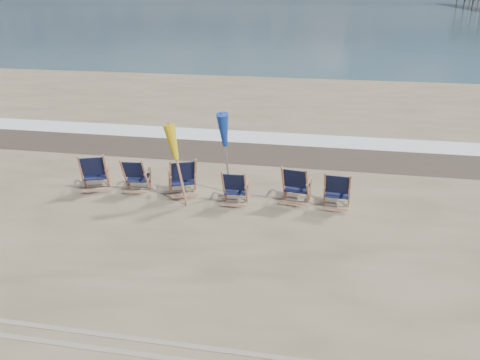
{
  "coord_description": "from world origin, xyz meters",
  "views": [
    {
      "loc": [
        1.77,
        -7.49,
        5.03
      ],
      "look_at": [
        0.0,
        2.2,
        0.9
      ],
      "focal_mm": 35.0,
      "sensor_mm": 36.0,
      "label": 1
    }
  ],
  "objects": [
    {
      "name": "umbrella_blue",
      "position": [
        -0.52,
        3.19,
        1.72
      ],
      "size": [
        0.3,
        0.3,
        2.25
      ],
      "color": "#A5A5AD",
      "rests_on": "ground"
    },
    {
      "name": "beach_chair_5",
      "position": [
        2.5,
        2.83,
        0.52
      ],
      "size": [
        0.72,
        0.8,
        1.03
      ],
      "primitive_type": null,
      "rotation": [
        0.0,
        0.0,
        3.06
      ],
      "color": "#111634",
      "rests_on": "ground"
    },
    {
      "name": "wet_sand_strip",
      "position": [
        0.0,
        6.8,
        0.0
      ],
      "size": [
        200.0,
        2.6,
        0.0
      ],
      "primitive_type": "cube",
      "color": "#42362A",
      "rests_on": "ground"
    },
    {
      "name": "ocean",
      "position": [
        0.0,
        128.0,
        0.0
      ],
      "size": [
        400.0,
        400.0,
        0.0
      ],
      "primitive_type": "plane",
      "color": "#3A5860",
      "rests_on": "ground"
    },
    {
      "name": "beach_chair_2",
      "position": [
        -1.3,
        3.03,
        0.55
      ],
      "size": [
        0.97,
        1.01,
        1.11
      ],
      "primitive_type": null,
      "rotation": [
        0.0,
        0.0,
        3.55
      ],
      "color": "#111634",
      "rests_on": "ground"
    },
    {
      "name": "umbrella_yellow",
      "position": [
        -1.57,
        2.59,
        1.48
      ],
      "size": [
        0.3,
        0.3,
        2.0
      ],
      "color": "#AC6E4D",
      "rests_on": "ground"
    },
    {
      "name": "beach_chair_1",
      "position": [
        -2.61,
        2.97,
        0.5
      ],
      "size": [
        0.7,
        0.77,
        1.0
      ],
      "primitive_type": null,
      "rotation": [
        0.0,
        0.0,
        3.23
      ],
      "color": "#111634",
      "rests_on": "ground"
    },
    {
      "name": "surf_foam",
      "position": [
        0.0,
        8.3,
        0.0
      ],
      "size": [
        200.0,
        1.4,
        0.01
      ],
      "primitive_type": "cube",
      "color": "silver",
      "rests_on": "ground"
    },
    {
      "name": "beach_chair_4",
      "position": [
        1.51,
        2.94,
        0.53
      ],
      "size": [
        0.79,
        0.86,
        1.06
      ],
      "primitive_type": null,
      "rotation": [
        0.0,
        0.0,
        2.98
      ],
      "color": "#111634",
      "rests_on": "ground"
    },
    {
      "name": "beach_chair_3",
      "position": [
        0.06,
        2.65,
        0.49
      ],
      "size": [
        0.64,
        0.71,
        0.98
      ],
      "primitive_type": null,
      "rotation": [
        0.0,
        0.0,
        3.16
      ],
      "color": "#111634",
      "rests_on": "ground"
    },
    {
      "name": "beach_chair_0",
      "position": [
        -3.66,
        2.94,
        0.55
      ],
      "size": [
        0.94,
        0.99,
        1.1
      ],
      "primitive_type": null,
      "rotation": [
        0.0,
        0.0,
        3.5
      ],
      "color": "#111634",
      "rests_on": "ground"
    }
  ]
}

